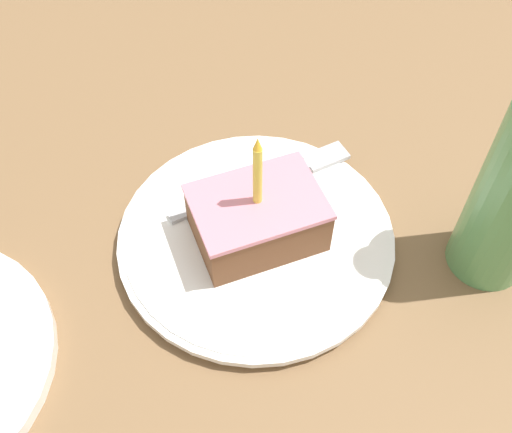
% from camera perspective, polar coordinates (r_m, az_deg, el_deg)
% --- Properties ---
extents(ground_plane, '(2.40, 2.40, 0.04)m').
position_cam_1_polar(ground_plane, '(0.60, -1.55, -2.09)').
color(ground_plane, brown).
rests_on(ground_plane, ground).
extents(plate, '(0.26, 0.26, 0.02)m').
position_cam_1_polar(plate, '(0.57, 0.00, -2.04)').
color(plate, white).
rests_on(plate, ground_plane).
extents(cake_slice, '(0.08, 0.11, 0.13)m').
position_cam_1_polar(cake_slice, '(0.54, 0.13, -0.11)').
color(cake_slice, brown).
rests_on(cake_slice, plate).
extents(fork, '(0.04, 0.20, 0.00)m').
position_cam_1_polar(fork, '(0.60, 1.67, 3.70)').
color(fork, '#B2B2B7').
rests_on(fork, plate).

